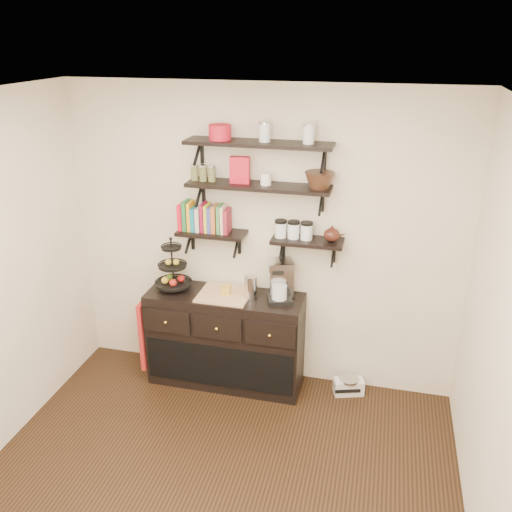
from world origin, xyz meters
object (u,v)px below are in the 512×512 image
at_px(coffee_maker, 281,281).
at_px(radio, 349,386).
at_px(fruit_stand, 173,273).
at_px(sideboard, 226,339).

relative_size(coffee_maker, radio, 1.30).
bearing_deg(coffee_maker, fruit_stand, 163.06).
height_order(sideboard, radio, sideboard).
height_order(fruit_stand, coffee_maker, fruit_stand).
bearing_deg(coffee_maker, sideboard, 164.72).
xyz_separation_m(sideboard, fruit_stand, (-0.48, 0.00, 0.61)).
relative_size(fruit_stand, coffee_maker, 1.26).
bearing_deg(sideboard, coffee_maker, 2.99).
relative_size(fruit_stand, radio, 1.64).
bearing_deg(sideboard, radio, 3.54).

